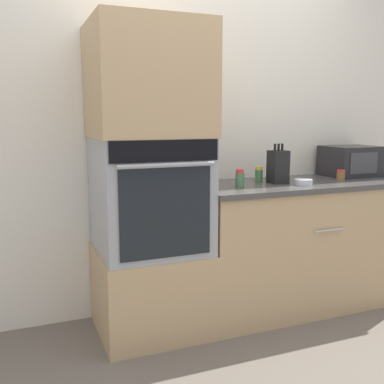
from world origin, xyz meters
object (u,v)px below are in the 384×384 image
Objects in this scene: microwave at (351,161)px; bowl at (303,182)px; condiment_jar_far at (341,175)px; knife_block at (278,167)px; wall_oven at (150,195)px; condiment_jar_near at (240,179)px; condiment_jar_mid at (259,175)px.

microwave reaches higher than bowl.
bowl is 1.56× the size of condiment_jar_far.
condiment_jar_far is (0.48, -0.05, -0.07)m from knife_block.
wall_oven is at bearing 177.50° from condiment_jar_far.
wall_oven is 5.88× the size of bowl.
bowl is at bearing -50.14° from knife_block.
condiment_jar_far reaches higher than bowl.
wall_oven reaches higher than condiment_jar_far.
knife_block is (-0.71, -0.12, -0.00)m from microwave.
microwave is 5.25× the size of condiment_jar_far.
bowl is at bearing -168.08° from condiment_jar_far.
microwave reaches higher than condiment_jar_far.
condiment_jar_near is at bearing -178.60° from condiment_jar_far.
condiment_jar_near is (-0.43, 0.06, 0.04)m from bowl.
microwave is at bearing 22.72° from bowl.
condiment_jar_near reaches higher than condiment_jar_mid.
condiment_jar_far is (-0.23, -0.17, -0.07)m from microwave.
microwave is at bearing 9.61° from knife_block.
microwave is 0.30m from condiment_jar_far.
knife_block is at bearing -0.34° from wall_oven.
condiment_jar_far is (0.58, -0.12, -0.02)m from condiment_jar_mid.
microwave is 1.05m from condiment_jar_near.
condiment_jar_mid is 1.47× the size of condiment_jar_far.
condiment_jar_mid is 0.59m from condiment_jar_far.
wall_oven is 0.57m from condiment_jar_near.
wall_oven is at bearing 171.97° from condiment_jar_near.
condiment_jar_near is (-0.32, -0.07, -0.05)m from knife_block.
knife_block reaches higher than condiment_jar_far.
condiment_jar_far is at bearing 11.92° from bowl.
knife_block reaches higher than microwave.
knife_block is at bearing 12.83° from condiment_jar_near.
knife_block is 0.14m from condiment_jar_mid.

